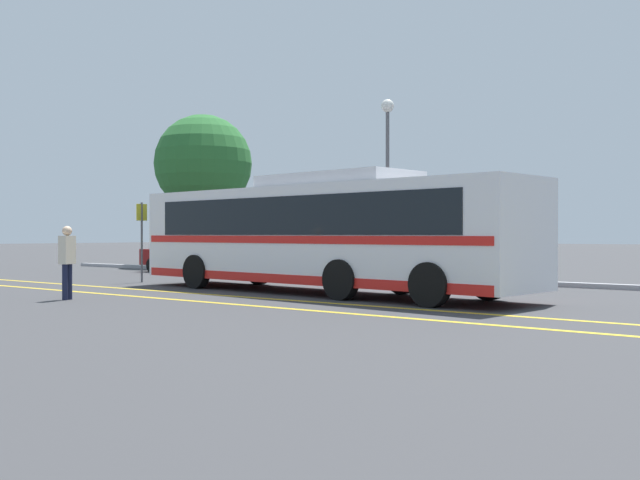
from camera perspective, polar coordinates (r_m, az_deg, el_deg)
name	(u,v)px	position (r m, az deg, el deg)	size (l,w,h in m)	color
ground_plane	(359,296)	(19.58, 3.00, -4.28)	(220.00, 220.00, 0.00)	#38383A
lane_strip_0	(266,298)	(18.81, -4.14, -4.47)	(0.20, 32.53, 0.01)	gold
lane_strip_1	(220,303)	(17.66, -7.64, -4.79)	(0.20, 32.53, 0.01)	gold
curb_strip	(436,279)	(25.86, 8.83, -2.97)	(40.53, 0.36, 0.15)	#99999E
transit_bus	(320,233)	(20.41, 0.03, 0.58)	(13.01, 3.81, 3.23)	silver
parked_car_0	(191,255)	(31.99, -9.83, -1.13)	(4.51, 2.18, 1.46)	maroon
parked_car_1	(305,258)	(27.80, -1.15, -1.34)	(4.65, 2.04, 1.49)	#9E9EA3
pedestrian_0	(67,257)	(19.38, -18.71, -1.27)	(0.36, 0.47, 1.81)	#191E38
bus_stop_sign	(142,232)	(25.75, -13.43, 0.58)	(0.07, 0.40, 2.68)	#59595E
street_lamp	(388,150)	(28.76, 5.17, 6.83)	(0.50, 0.50, 6.75)	#59595E
tree_0	(203,164)	(38.32, -8.90, 5.78)	(4.91, 4.91, 7.64)	#513823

